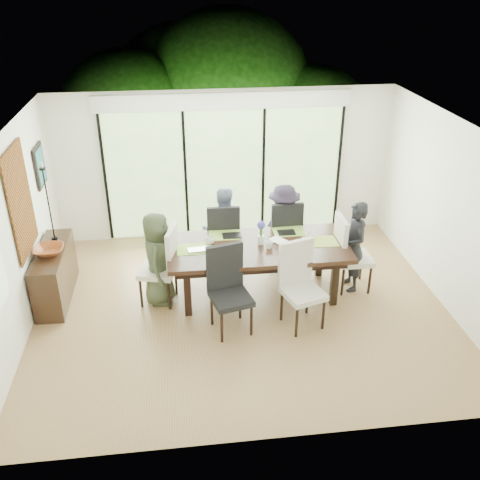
{
  "coord_description": "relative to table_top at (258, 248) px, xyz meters",
  "views": [
    {
      "loc": [
        -0.85,
        -6.55,
        4.55
      ],
      "look_at": [
        0.0,
        0.25,
        1.0
      ],
      "focal_mm": 40.0,
      "sensor_mm": 36.0,
      "label": 1
    }
  ],
  "objects": [
    {
      "name": "table_apron",
      "position": [
        -0.0,
        -0.0,
        -0.1
      ],
      "size": [
        2.46,
        1.01,
        0.11
      ],
      "primitive_type": "cube",
      "color": "black",
      "rests_on": "floor"
    },
    {
      "name": "placemat_far_r",
      "position": [
        0.55,
        0.4,
        0.04
      ],
      "size": [
        0.49,
        0.36,
        0.01
      ],
      "primitive_type": "cube",
      "color": "olive",
      "rests_on": "table_top"
    },
    {
      "name": "blinds_header",
      "position": [
        -0.28,
        2.11,
        1.69
      ],
      "size": [
        4.4,
        0.06,
        0.28
      ],
      "primitive_type": "cube",
      "color": "white",
      "rests_on": "wall_back"
    },
    {
      "name": "chair_left_end",
      "position": [
        -1.5,
        -0.0,
        -0.19
      ],
      "size": [
        0.63,
        0.63,
        1.23
      ],
      "primitive_type": null,
      "rotation": [
        0.0,
        0.0,
        -1.82
      ],
      "color": "silver",
      "rests_on": "floor"
    },
    {
      "name": "cup_b",
      "position": [
        0.15,
        -0.1,
        0.08
      ],
      "size": [
        0.16,
        0.16,
        0.1
      ],
      "primitive_type": "imported",
      "rotation": [
        0.0,
        0.0,
        2.42
      ],
      "color": "white",
      "rests_on": "table_top"
    },
    {
      "name": "person_far_left",
      "position": [
        -0.45,
        0.83,
        -0.08
      ],
      "size": [
        0.72,
        0.51,
        1.44
      ],
      "primitive_type": "imported",
      "rotation": [
        0.0,
        0.0,
        3.27
      ],
      "color": "#7081A2",
      "rests_on": "floor"
    },
    {
      "name": "cup_a",
      "position": [
        -0.7,
        0.15,
        0.09
      ],
      "size": [
        0.17,
        0.17,
        0.11
      ],
      "primitive_type": "imported",
      "rotation": [
        0.0,
        0.0,
        0.22
      ],
      "color": "white",
      "rests_on": "table_top"
    },
    {
      "name": "table_leg_bl",
      "position": [
        -1.08,
        0.43,
        -0.42
      ],
      "size": [
        0.1,
        0.1,
        0.77
      ],
      "primitive_type": "cube",
      "color": "black",
      "rests_on": "floor"
    },
    {
      "name": "laptop",
      "position": [
        -0.85,
        -0.1,
        0.05
      ],
      "size": [
        0.39,
        0.28,
        0.03
      ],
      "primitive_type": "imported",
      "rotation": [
        0.0,
        0.0,
        0.11
      ],
      "color": "silver",
      "rests_on": "table_top"
    },
    {
      "name": "wall_front",
      "position": [
        -0.28,
        -2.86,
        0.54
      ],
      "size": [
        6.0,
        0.02,
        2.7
      ],
      "primitive_type": "cube",
      "color": "silver",
      "rests_on": "floor"
    },
    {
      "name": "placemat_left",
      "position": [
        -0.95,
        -0.0,
        0.04
      ],
      "size": [
        0.49,
        0.36,
        0.01
      ],
      "primitive_type": "cube",
      "color": "#84B13F",
      "rests_on": "table_top"
    },
    {
      "name": "papers",
      "position": [
        0.7,
        -0.05,
        0.04
      ],
      "size": [
        0.34,
        0.25,
        0.0
      ],
      "primitive_type": "cube",
      "color": "white",
      "rests_on": "table_top"
    },
    {
      "name": "candle",
      "position": [
        -3.04,
        0.64,
        1.19
      ],
      "size": [
        0.03,
        0.03,
        0.09
      ],
      "primitive_type": "cylinder",
      "color": "silver",
      "rests_on": "sideboard"
    },
    {
      "name": "person_far_right",
      "position": [
        0.55,
        0.83,
        -0.08
      ],
      "size": [
        0.73,
        0.53,
        1.44
      ],
      "primitive_type": "imported",
      "rotation": [
        0.0,
        0.0,
        3.3
      ],
      "color": "#221D2B",
      "rests_on": "floor"
    },
    {
      "name": "deck",
      "position": [
        -0.28,
        3.05,
        -0.86
      ],
      "size": [
        6.0,
        1.8,
        0.1
      ],
      "primitive_type": "cube",
      "color": "brown",
      "rests_on": "ground"
    },
    {
      "name": "chair_right_end",
      "position": [
        1.5,
        -0.0,
        -0.19
      ],
      "size": [
        0.52,
        0.52,
        1.23
      ],
      "primitive_type": null,
      "rotation": [
        0.0,
        0.0,
        1.56
      ],
      "color": "silver",
      "rests_on": "floor"
    },
    {
      "name": "foliage_far",
      "position": [
        -0.88,
        6.15,
        0.81
      ],
      "size": [
        3.6,
        3.6,
        3.6
      ],
      "primitive_type": "sphere",
      "color": "#14380F",
      "rests_on": "ground"
    },
    {
      "name": "candlestick_shaft",
      "position": [
        -3.04,
        0.64,
        0.58
      ],
      "size": [
        0.02,
        0.02,
        1.12
      ],
      "primitive_type": "cylinder",
      "color": "black",
      "rests_on": "sideboard"
    },
    {
      "name": "vase",
      "position": [
        0.05,
        0.05,
        0.1
      ],
      "size": [
        0.09,
        0.09,
        0.13
      ],
      "primitive_type": "cylinder",
      "color": "silver",
      "rests_on": "table_top"
    },
    {
      "name": "wall_back",
      "position": [
        -0.28,
        2.16,
        0.54
      ],
      "size": [
        6.0,
        0.02,
        2.7
      ],
      "primitive_type": "cube",
      "color": "white",
      "rests_on": "floor"
    },
    {
      "name": "candlestick_pan",
      "position": [
        -3.04,
        0.64,
        1.14
      ],
      "size": [
        0.09,
        0.09,
        0.03
      ],
      "primitive_type": "cylinder",
      "color": "black",
      "rests_on": "sideboard"
    },
    {
      "name": "platter_base",
      "position": [
        -0.55,
        -0.3,
        0.05
      ],
      "size": [
        0.29,
        0.29,
        0.03
      ],
      "primitive_type": "cube",
      "color": "white",
      "rests_on": "table_top"
    },
    {
      "name": "chair_near_right",
      "position": [
        0.5,
        -0.87,
        -0.19
      ],
      "size": [
        0.65,
        0.65,
        1.23
      ],
      "primitive_type": null,
      "rotation": [
        0.0,
        0.0,
        0.31
      ],
      "color": "beige",
      "rests_on": "floor"
    },
    {
      "name": "placemat_far_l",
      "position": [
        -0.45,
        0.4,
        0.04
      ],
      "size": [
        0.49,
        0.36,
        0.01
      ],
      "primitive_type": "cube",
      "color": "#87B23F",
      "rests_on": "table_top"
    },
    {
      "name": "art_canvas",
      "position": [
        -3.23,
        1.35,
        0.94
      ],
      "size": [
        0.01,
        0.45,
        0.55
      ],
      "primitive_type": "cube",
      "color": "#1A5455",
      "rests_on": "wall_left"
    },
    {
      "name": "mullion_c",
      "position": [
        0.42,
        2.11,
        0.39
      ],
      "size": [
        0.05,
        0.04,
        2.3
      ],
      "primitive_type": "cube",
      "color": "black",
      "rests_on": "wall_back"
    },
    {
      "name": "bowl",
      "position": [
        -3.04,
        0.19,
        0.05
      ],
      "size": [
        0.43,
        0.43,
        0.1
      ],
      "primitive_type": "imported",
      "color": "brown",
      "rests_on": "sideboard"
    },
    {
      "name": "foliage_mid",
      "position": [
        0.12,
        5.45,
        0.99
      ],
      "size": [
        4.0,
        4.0,
        4.0
      ],
      "primitive_type": "sphere",
      "color": "#14380F",
      "rests_on": "ground"
    },
    {
      "name": "book",
      "position": [
        0.25,
        0.05,
        0.04
      ],
      "size": [
        0.3,
        0.31,
        0.02
      ],
      "primitive_type": "imported",
      "rotation": [
        0.0,
        0.0,
        0.64
      ],
      "color": "white",
      "rests_on": "table_top"
    },
    {
      "name": "foliage_right",
      "position": [
        1.92,
        4.65,
        0.45
      ],
      "size": [
        2.8,
        2.8,
        2.8
      ],
      "primitive_type": "sphere",
      "color": "#14380F",
      "rests_on": "ground"
    },
    {
      "name": "mullion_b",
      "position": [
        -0.98,
        2.11,
        0.39
      ],
      "size": [
        0.05,
        0.04,
        2.3
      ],
      "primitive_type": "cube",
      "color": "black",
      "rests_on": "wall_back"
    },
    {
      "name": "art_frame",
      "position": [
        -3.25,
        1.35,
        0.94
      ],
      "size": [
        0.03,
        0.55,
        0.65
      ],
      "primitive_type": "cube",
      "color": "black",
      "rests_on": "wall_left"
    },
    {
      "name": "wall_right",
      "position": [
        2.73,
        -0.35,
        0.54
      ],
      "size": [
        0.02,
        5.0,
        2.7
      ],
      "primitive_type": "cube",
      "color": "silver",
      "rests_on": "floor"
    },
    {
      "name": "person_right_end",
      "position": [
        1.48,
        -0.0,
        -0.08
      ],
      "size": [
        0.47,
        0.7,
        1.44
      ],
      "primitive_type": "imported",
      "rotation": [
        0.0,
        0.0,
        -1.5
      ],
      "color": "black",
      "rests_on": "floor"
    },
    {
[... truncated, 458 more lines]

